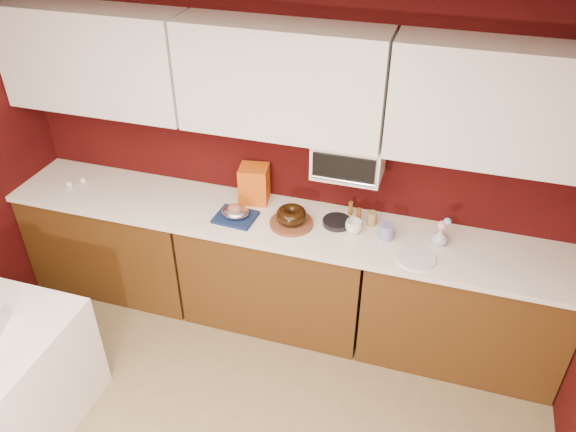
# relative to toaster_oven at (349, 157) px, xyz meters

# --- Properties ---
(ceiling) EXTENTS (4.00, 4.50, 0.02)m
(ceiling) POSITION_rel_toaster_oven_xyz_m (-0.45, -2.10, 1.12)
(ceiling) COLOR white
(ceiling) RESTS_ON wall_back
(wall_back) EXTENTS (4.00, 0.02, 2.50)m
(wall_back) POSITION_rel_toaster_oven_xyz_m (-0.45, 0.15, -0.12)
(wall_back) COLOR #360807
(wall_back) RESTS_ON floor
(base_cabinet_left) EXTENTS (1.31, 0.58, 0.86)m
(base_cabinet_left) POSITION_rel_toaster_oven_xyz_m (-1.78, -0.17, -0.95)
(base_cabinet_left) COLOR #4E2E0F
(base_cabinet_left) RESTS_ON floor
(base_cabinet_center) EXTENTS (1.31, 0.58, 0.86)m
(base_cabinet_center) POSITION_rel_toaster_oven_xyz_m (-0.45, -0.17, -0.95)
(base_cabinet_center) COLOR #4E2E0F
(base_cabinet_center) RESTS_ON floor
(base_cabinet_right) EXTENTS (1.31, 0.58, 0.86)m
(base_cabinet_right) POSITION_rel_toaster_oven_xyz_m (0.88, -0.17, -0.95)
(base_cabinet_right) COLOR #4E2E0F
(base_cabinet_right) RESTS_ON floor
(countertop) EXTENTS (4.00, 0.62, 0.04)m
(countertop) POSITION_rel_toaster_oven_xyz_m (-0.45, -0.17, -0.49)
(countertop) COLOR white
(countertop) RESTS_ON base_cabinet_center
(upper_cabinet_left) EXTENTS (1.31, 0.33, 0.70)m
(upper_cabinet_left) POSITION_rel_toaster_oven_xyz_m (-1.78, -0.02, 0.48)
(upper_cabinet_left) COLOR white
(upper_cabinet_left) RESTS_ON wall_back
(upper_cabinet_center) EXTENTS (1.31, 0.33, 0.70)m
(upper_cabinet_center) POSITION_rel_toaster_oven_xyz_m (-0.45, -0.02, 0.48)
(upper_cabinet_center) COLOR white
(upper_cabinet_center) RESTS_ON wall_back
(upper_cabinet_right) EXTENTS (1.31, 0.33, 0.70)m
(upper_cabinet_right) POSITION_rel_toaster_oven_xyz_m (0.88, -0.02, 0.48)
(upper_cabinet_right) COLOR white
(upper_cabinet_right) RESTS_ON wall_back
(toaster_oven) EXTENTS (0.45, 0.30, 0.25)m
(toaster_oven) POSITION_rel_toaster_oven_xyz_m (0.00, 0.00, 0.00)
(toaster_oven) COLOR white
(toaster_oven) RESTS_ON upper_cabinet_center
(toaster_oven_door) EXTENTS (0.40, 0.02, 0.18)m
(toaster_oven_door) POSITION_rel_toaster_oven_xyz_m (0.00, -0.16, 0.00)
(toaster_oven_door) COLOR black
(toaster_oven_door) RESTS_ON toaster_oven
(toaster_oven_handle) EXTENTS (0.42, 0.02, 0.02)m
(toaster_oven_handle) POSITION_rel_toaster_oven_xyz_m (0.00, -0.18, -0.07)
(toaster_oven_handle) COLOR silver
(toaster_oven_handle) RESTS_ON toaster_oven
(cake_base) EXTENTS (0.37, 0.37, 0.03)m
(cake_base) POSITION_rel_toaster_oven_xyz_m (-0.33, -0.19, -0.46)
(cake_base) COLOR brown
(cake_base) RESTS_ON countertop
(bundt_cake) EXTENTS (0.25, 0.25, 0.09)m
(bundt_cake) POSITION_rel_toaster_oven_xyz_m (-0.33, -0.19, -0.39)
(bundt_cake) COLOR black
(bundt_cake) RESTS_ON cake_base
(navy_towel) EXTENTS (0.29, 0.25, 0.02)m
(navy_towel) POSITION_rel_toaster_oven_xyz_m (-0.72, -0.23, -0.46)
(navy_towel) COLOR #14234C
(navy_towel) RESTS_ON countertop
(foil_ham_nest) EXTENTS (0.24, 0.22, 0.07)m
(foil_ham_nest) POSITION_rel_toaster_oven_xyz_m (-0.72, -0.23, -0.42)
(foil_ham_nest) COLOR silver
(foil_ham_nest) RESTS_ON navy_towel
(roasted_ham) EXTENTS (0.11, 0.09, 0.07)m
(roasted_ham) POSITION_rel_toaster_oven_xyz_m (-0.72, -0.23, -0.40)
(roasted_ham) COLOR #A75C4C
(roasted_ham) RESTS_ON foil_ham_nest
(pandoro_box) EXTENTS (0.23, 0.21, 0.28)m
(pandoro_box) POSITION_rel_toaster_oven_xyz_m (-0.68, 0.03, -0.34)
(pandoro_box) COLOR #BE310C
(pandoro_box) RESTS_ON countertop
(dark_pan) EXTENTS (0.25, 0.25, 0.03)m
(dark_pan) POSITION_rel_toaster_oven_xyz_m (-0.03, -0.09, -0.46)
(dark_pan) COLOR black
(dark_pan) RESTS_ON countertop
(coffee_mug) EXTENTS (0.14, 0.14, 0.11)m
(coffee_mug) POSITION_rel_toaster_oven_xyz_m (0.09, -0.15, -0.42)
(coffee_mug) COLOR white
(coffee_mug) RESTS_ON countertop
(blue_jar) EXTENTS (0.10, 0.10, 0.11)m
(blue_jar) POSITION_rel_toaster_oven_xyz_m (0.31, -0.16, -0.42)
(blue_jar) COLOR navy
(blue_jar) RESTS_ON countertop
(flower_vase) EXTENTS (0.10, 0.10, 0.13)m
(flower_vase) POSITION_rel_toaster_oven_xyz_m (0.65, -0.12, -0.41)
(flower_vase) COLOR #B3BBCB
(flower_vase) RESTS_ON countertop
(flower_pink) EXTENTS (0.06, 0.06, 0.06)m
(flower_pink) POSITION_rel_toaster_oven_xyz_m (0.65, -0.12, -0.33)
(flower_pink) COLOR pink
(flower_pink) RESTS_ON flower_vase
(flower_blue) EXTENTS (0.05, 0.05, 0.05)m
(flower_blue) POSITION_rel_toaster_oven_xyz_m (0.68, -0.10, -0.30)
(flower_blue) COLOR #98BDF4
(flower_blue) RESTS_ON flower_vase
(china_plate) EXTENTS (0.32, 0.32, 0.01)m
(china_plate) POSITION_rel_toaster_oven_xyz_m (0.53, -0.32, -0.47)
(china_plate) COLOR white
(china_plate) RESTS_ON countertop
(amber_bottle) EXTENTS (0.04, 0.04, 0.10)m
(amber_bottle) POSITION_rel_toaster_oven_xyz_m (0.10, -0.01, -0.43)
(amber_bottle) COLOR brown
(amber_bottle) RESTS_ON countertop
(paper_cup) EXTENTS (0.08, 0.08, 0.10)m
(paper_cup) POSITION_rel_toaster_oven_xyz_m (0.19, -0.03, -0.43)
(paper_cup) COLOR olive
(paper_cup) RESTS_ON countertop
(egg_left) EXTENTS (0.07, 0.06, 0.05)m
(egg_left) POSITION_rel_toaster_oven_xyz_m (-2.08, -0.21, -0.45)
(egg_left) COLOR silver
(egg_left) RESTS_ON countertop
(egg_right) EXTENTS (0.06, 0.05, 0.04)m
(egg_right) POSITION_rel_toaster_oven_xyz_m (-2.02, -0.13, -0.45)
(egg_right) COLOR white
(egg_right) RESTS_ON countertop
(amber_bottle_tall) EXTENTS (0.03, 0.03, 0.10)m
(amber_bottle_tall) POSITION_rel_toaster_oven_xyz_m (0.03, 0.05, -0.42)
(amber_bottle_tall) COLOR brown
(amber_bottle_tall) RESTS_ON countertop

